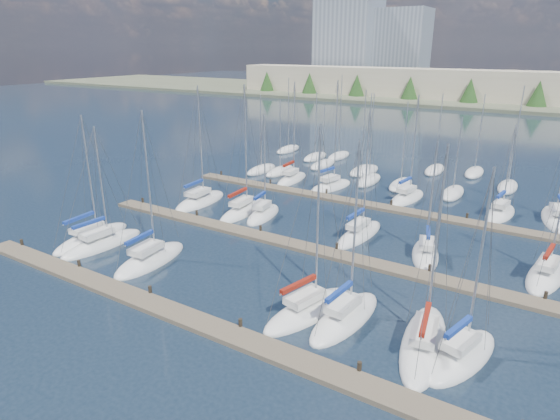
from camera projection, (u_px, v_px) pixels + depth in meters
The scene contains 24 objects.
ground at pixel (427, 154), 77.16m from camera, with size 400.00×400.00×0.00m, color #1F2D3E.
dock_near at pixel (184, 316), 30.71m from camera, with size 44.00×1.93×1.10m.
dock_mid at pixel (292, 244), 41.92m from camera, with size 44.00×1.93×1.10m.
dock_far at pixel (354, 202), 53.12m from camera, with size 44.00×1.93×1.10m.
sailboat_r at pixel (556, 219), 47.97m from camera, with size 3.85×8.90×14.05m.
sailboat_q at pixel (500, 214), 49.46m from camera, with size 3.22×7.08×10.26m.
sailboat_h at pixel (200, 201), 53.51m from camera, with size 3.82×8.42×13.71m.
sailboat_n at pixel (292, 179), 62.05m from camera, with size 2.80×7.54×13.47m.
sailboat_g at pixel (461, 356), 26.74m from camera, with size 4.15×7.39×11.96m.
sailboat_e at pixel (345, 317), 30.55m from camera, with size 3.16×7.95×12.49m.
sailboat_b at pixel (102, 244), 41.91m from camera, with size 2.92×8.24×11.35m.
sailboat_c at pixel (150, 259), 38.86m from camera, with size 3.67×8.08×13.13m.
sailboat_l at pixel (425, 254), 39.80m from camera, with size 3.91×7.04×10.53m.
sailboat_a at pixel (92, 238), 43.20m from camera, with size 3.30×8.60×12.09m.
sailboat_j at pixel (263, 215), 49.14m from camera, with size 3.37×6.80×11.30m.
sailboat_d at pixel (309, 310), 31.41m from camera, with size 4.37×8.46×13.29m.
sailboat_o at pixel (331, 186), 59.00m from camera, with size 4.13×7.76×13.89m.
sailboat_p at pixel (407, 198), 54.54m from camera, with size 3.37×7.60×12.64m.
sailboat_i at pixel (244, 210), 50.36m from camera, with size 3.08×8.80×14.09m.
sailboat_m at pixel (546, 275), 36.23m from camera, with size 3.35×8.05×11.09m.
sailboat_f at pixel (424, 343), 27.92m from camera, with size 3.90×9.27×12.84m.
sailboat_k at pixel (359, 234), 44.03m from camera, with size 2.74×8.18×12.39m.
distant_boats at pixel (365, 170), 66.24m from camera, with size 36.93×20.75×13.30m.
shoreline at pixel (465, 76), 153.16m from camera, with size 400.00×60.00×38.00m.
Camera 1 is at (19.49, -17.23, 16.96)m, focal length 30.00 mm.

